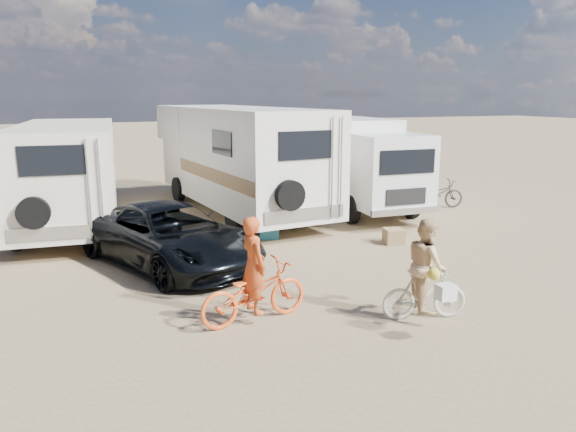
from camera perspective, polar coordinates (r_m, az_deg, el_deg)
name	(u,v)px	position (r m, az deg, el deg)	size (l,w,h in m)	color
ground	(331,282)	(11.33, 4.52, -6.93)	(140.00, 140.00, 0.00)	#947C58
rv_main	(238,161)	(17.77, -5.26, 5.77)	(2.73, 8.79, 3.37)	white
rv_left	(69,176)	(16.91, -21.91, 3.85)	(2.52, 7.48, 2.95)	white
box_truck	(354,164)	(18.40, 6.85, 5.37)	(2.29, 6.60, 2.99)	white
dark_suv	(170,235)	(12.52, -12.23, -1.99)	(2.28, 4.94, 1.37)	black
bike_man	(254,293)	(9.30, -3.57, -7.97)	(0.68, 1.95, 1.03)	#EE521A
bike_woman	(425,294)	(9.69, 14.05, -7.91)	(0.42, 1.47, 0.89)	beige
rider_man	(254,275)	(9.20, -3.60, -6.16)	(0.60, 0.39, 1.64)	#C1461A
rider_woman	(426,275)	(9.58, 14.16, -5.95)	(0.77, 0.60, 1.58)	tan
bike_parked	(436,194)	(19.14, 15.22, 2.23)	(0.64, 1.84, 0.97)	#292B29
cooler	(268,231)	(14.60, -2.10, -1.59)	(0.51, 0.37, 0.40)	#236B85
crate	(394,236)	(14.38, 10.96, -2.08)	(0.48, 0.48, 0.38)	olive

